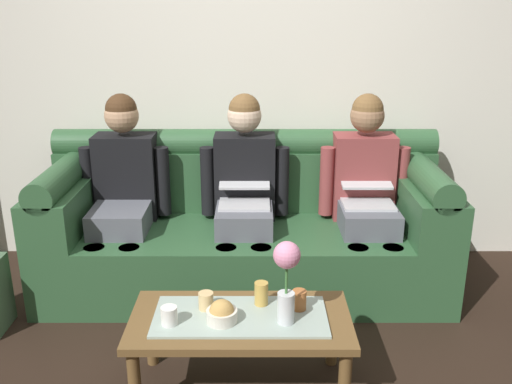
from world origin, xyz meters
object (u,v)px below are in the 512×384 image
Objects in this scene: cup_far_center at (299,300)px; cup_far_left at (261,293)px; snack_bowl at (222,314)px; cup_near_right at (169,316)px; person_right at (366,187)px; flower_vase at (286,273)px; couch at (245,230)px; person_middle at (244,187)px; cup_near_left at (206,301)px; person_left at (123,186)px; coffee_table at (240,327)px.

cup_far_left reaches higher than cup_far_center.
snack_bowl is 0.23m from cup_near_right.
person_right is 3.16× the size of flower_vase.
cup_far_left is (0.41, 0.17, 0.01)m from cup_near_right.
couch is 0.99m from cup_far_left.
cup_far_left is at bearing -84.41° from person_middle.
flower_vase is at bearing -17.62° from cup_near_left.
cup_far_left is at bearing 165.75° from cup_far_center.
cup_far_center is at bearing -75.28° from couch.
person_left is 10.96× the size of cup_far_left.
flower_vase is 0.23m from cup_far_center.
cup_far_center is (0.35, 0.11, 0.01)m from snack_bowl.
cup_far_center reaches higher than coffee_table.
flower_vase is 3.47× the size of cup_far_left.
couch is 1.19m from flower_vase.
cup_near_left is 0.87× the size of cup_far_center.
person_right is (0.75, -0.00, 0.29)m from couch.
person_left reaches higher than cup_far_center.
person_right is 14.53× the size of cup_near_right.
person_left is 1.21× the size of coffee_table.
cup_near_right is at bearing -132.70° from person_right.
person_right is 1.15m from cup_far_center.
snack_bowl is 1.64× the size of cup_near_right.
person_left reaches higher than couch.
flower_vase is at bearing -55.63° from cup_far_left.
person_right reaches higher than cup_near_right.
person_middle is at bearing 85.94° from snack_bowl.
couch reaches higher than flower_vase.
cup_near_left is 0.20m from cup_near_right.
flower_vase is (0.20, -0.06, 0.30)m from coffee_table.
cup_far_left is at bearing -84.44° from couch.
cup_near_right is (-0.31, -1.16, 0.07)m from couch.
flower_vase reaches higher than snack_bowl.
person_middle and person_right have the same top height.
snack_bowl is at bearing -59.25° from person_left.
couch is at bearing 90.00° from person_middle.
flower_vase is at bearing -15.53° from coffee_table.
person_middle is at bearing 74.94° from cup_near_right.
person_middle reaches higher than snack_bowl.
couch is at bearing 104.72° from cup_far_center.
person_middle is 1.00× the size of person_right.
couch is 0.29m from person_middle.
couch is 29.57× the size of cup_near_right.
coffee_table is at bearing 164.47° from flower_vase.
coffee_table is 0.18m from cup_far_left.
snack_bowl is at bearing 179.18° from flower_vase.
person_left is (-0.75, -0.00, 0.29)m from couch.
snack_bowl is at bearing -146.93° from coffee_table.
cup_near_left is at bearing -170.84° from cup_far_left.
flower_vase is at bearing -0.82° from snack_bowl.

